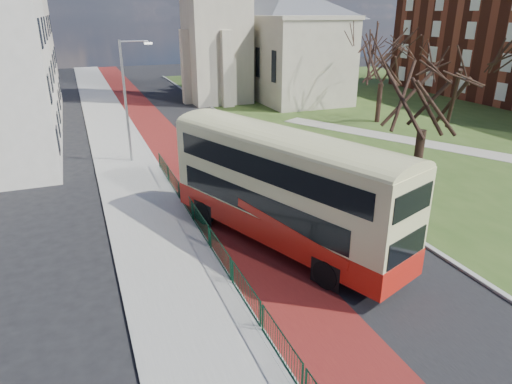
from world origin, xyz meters
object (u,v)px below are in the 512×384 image
winter_tree_far (384,52)px  litter_bin (409,175)px  bus (283,184)px  streetlamp (127,96)px  winter_tree_near (429,77)px

winter_tree_far → litter_bin: (-8.24, -14.69, -5.84)m
winter_tree_far → bus: bearing=-134.6°
streetlamp → winter_tree_near: (14.36, -11.85, 1.96)m
streetlamp → winter_tree_far: size_ratio=0.87×
bus → winter_tree_far: winter_tree_far is taller
bus → litter_bin: 11.37m
bus → winter_tree_near: bearing=-4.4°
winter_tree_far → winter_tree_near: bearing=-118.9°
bus → litter_bin: (10.34, 4.13, -2.30)m
bus → winter_tree_near: 10.87m
winter_tree_near → litter_bin: winter_tree_near is taller
bus → winter_tree_far: bearing=24.4°
streetlamp → bus: (4.56, -14.77, -1.73)m
winter_tree_near → streetlamp: bearing=140.5°
streetlamp → winter_tree_far: winter_tree_far is taller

